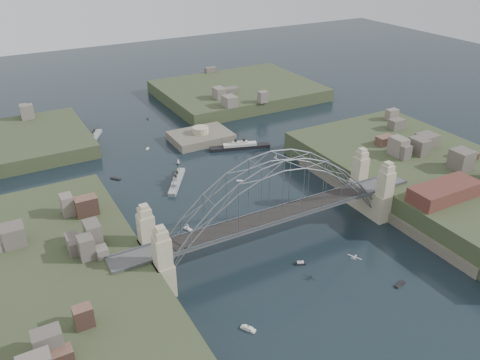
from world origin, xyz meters
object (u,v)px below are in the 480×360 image
(wharf_shed, at_px, (445,192))
(naval_cruiser_near, at_px, (177,181))
(bridge, at_px, (276,201))
(fort_island, at_px, (201,141))
(naval_cruiser_far, at_px, (94,137))
(ocean_liner, at_px, (240,147))

(wharf_shed, relative_size, naval_cruiser_near, 1.24)
(bridge, bearing_deg, fort_island, 80.27)
(fort_island, relative_size, naval_cruiser_far, 1.60)
(wharf_shed, xyz_separation_m, naval_cruiser_far, (-66.73, 105.08, -9.23))
(naval_cruiser_near, height_order, naval_cruiser_far, naval_cruiser_near)
(wharf_shed, distance_m, ocean_liner, 74.35)
(naval_cruiser_far, relative_size, ocean_liner, 0.63)
(bridge, relative_size, fort_island, 3.82)
(fort_island, bearing_deg, bridge, -99.73)
(wharf_shed, xyz_separation_m, naval_cruiser_near, (-53.27, 56.31, -9.18))
(bridge, bearing_deg, wharf_shed, -17.65)
(bridge, distance_m, naval_cruiser_far, 94.58)
(fort_island, height_order, naval_cruiser_far, fort_island)
(bridge, xyz_separation_m, naval_cruiser_near, (-9.27, 42.31, -11.50))
(naval_cruiser_far, xyz_separation_m, ocean_liner, (43.90, -34.92, 0.07))
(naval_cruiser_near, relative_size, ocean_liner, 0.73)
(bridge, bearing_deg, naval_cruiser_near, 102.36)
(fort_island, xyz_separation_m, wharf_shed, (32.00, -84.00, 10.34))
(wharf_shed, distance_m, naval_cruiser_near, 78.06)
(ocean_liner, bearing_deg, naval_cruiser_near, -155.53)
(bridge, height_order, naval_cruiser_near, bridge)
(ocean_liner, bearing_deg, bridge, -110.65)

